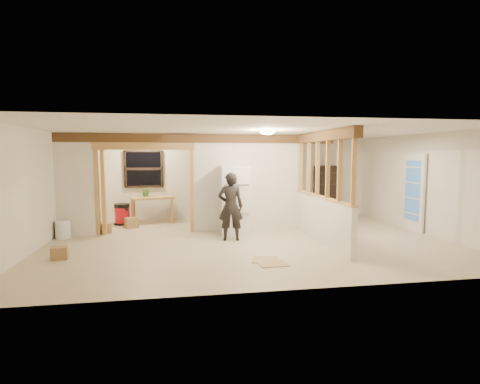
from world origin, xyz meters
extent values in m
cube|color=#C1B08F|center=(0.00, 0.00, -0.01)|extent=(9.00, 6.50, 0.01)
cube|color=white|center=(0.00, 0.00, 2.50)|extent=(9.00, 6.50, 0.01)
cube|color=silver|center=(0.00, 3.25, 1.25)|extent=(9.00, 0.01, 2.50)
cube|color=silver|center=(0.00, -3.25, 1.25)|extent=(9.00, 0.01, 2.50)
cube|color=silver|center=(-4.50, 0.00, 1.25)|extent=(0.01, 6.50, 2.50)
cube|color=silver|center=(4.50, 0.00, 1.25)|extent=(0.01, 6.50, 2.50)
cube|color=silver|center=(-4.05, 1.20, 1.25)|extent=(0.90, 0.12, 2.50)
cube|color=silver|center=(0.20, 1.20, 1.25)|extent=(2.80, 0.12, 2.50)
cube|color=tan|center=(-2.40, 1.20, 1.10)|extent=(2.46, 0.14, 2.20)
cube|color=brown|center=(-1.00, 1.20, 2.38)|extent=(7.00, 0.18, 0.22)
cube|color=brown|center=(1.60, -0.40, 2.38)|extent=(0.18, 3.30, 0.22)
cube|color=silver|center=(1.60, -0.40, 0.50)|extent=(0.12, 3.20, 1.00)
cube|color=tan|center=(1.60, -0.40, 1.66)|extent=(0.14, 3.20, 1.32)
cube|color=black|center=(-2.60, 3.17, 1.55)|extent=(1.12, 0.10, 1.10)
cube|color=white|center=(4.42, 0.40, 1.00)|extent=(0.12, 0.86, 2.00)
ellipsoid|color=#FFEABF|center=(0.30, -0.50, 2.48)|extent=(0.36, 0.36, 0.16)
ellipsoid|color=#FFEABF|center=(-2.50, 2.30, 2.48)|extent=(0.32, 0.32, 0.14)
ellipsoid|color=#FFD88C|center=(-2.00, 1.60, 2.18)|extent=(0.07, 0.07, 0.07)
cube|color=white|center=(-0.21, 0.80, 0.85)|extent=(0.70, 0.68, 1.71)
imported|color=black|center=(-0.41, 0.08, 0.79)|extent=(0.61, 0.44, 1.57)
cube|color=tan|center=(-2.33, 2.69, 0.38)|extent=(1.30, 0.84, 0.76)
imported|color=#346829|center=(-2.51, 2.77, 0.92)|extent=(0.34, 0.31, 0.33)
cylinder|color=#B2101B|center=(-3.17, 2.52, 0.30)|extent=(0.51, 0.51, 0.60)
cube|color=black|center=(3.15, 3.04, 0.81)|extent=(0.81, 0.27, 1.62)
cylinder|color=silver|center=(-4.30, 0.93, 0.21)|extent=(0.42, 0.42, 0.42)
cube|color=#A07A4D|center=(-2.86, 2.00, 0.14)|extent=(0.40, 0.37, 0.27)
cube|color=#A07A4D|center=(-3.40, 1.40, 0.12)|extent=(0.30, 0.30, 0.25)
cube|color=#A07A4D|center=(-3.83, -0.95, 0.12)|extent=(0.33, 0.28, 0.24)
cube|color=tan|center=(-0.01, -1.66, 0.01)|extent=(0.57, 0.57, 0.02)
cube|color=tan|center=(0.07, -1.94, 0.01)|extent=(0.54, 0.45, 0.02)
camera|label=1|loc=(-1.61, -8.35, 1.97)|focal=28.00mm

